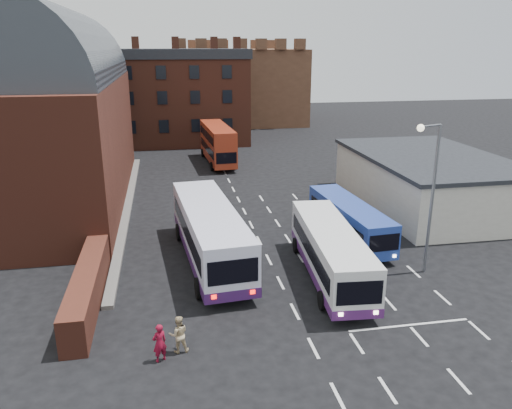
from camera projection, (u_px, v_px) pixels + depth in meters
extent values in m
plane|color=black|center=(291.00, 304.00, 25.57)|extent=(180.00, 180.00, 0.00)
cube|color=#602B1E|center=(47.00, 142.00, 41.06)|extent=(12.00, 28.00, 10.00)
cylinder|color=#1E2328|center=(39.00, 80.00, 39.54)|extent=(12.00, 26.00, 12.00)
cube|color=#602B1E|center=(88.00, 287.00, 25.42)|extent=(1.20, 10.00, 1.80)
cube|color=beige|center=(428.00, 182.00, 40.64)|extent=(10.00, 16.00, 4.00)
cube|color=#282B30|center=(431.00, 157.00, 40.00)|extent=(10.40, 16.40, 0.30)
cube|color=brown|center=(163.00, 102.00, 65.96)|extent=(22.00, 10.00, 11.00)
cube|color=brown|center=(232.00, 85.00, 86.59)|extent=(22.00, 22.00, 12.00)
cube|color=white|center=(210.00, 231.00, 29.99)|extent=(3.94, 12.82, 2.87)
cube|color=black|center=(210.00, 228.00, 29.94)|extent=(3.90, 11.63, 1.03)
cylinder|color=black|center=(179.00, 232.00, 33.76)|extent=(0.42, 1.17, 1.15)
cylinder|color=black|center=(199.00, 288.00, 25.96)|extent=(0.42, 1.17, 1.15)
cylinder|color=black|center=(221.00, 228.00, 34.48)|extent=(0.42, 1.17, 1.15)
cylinder|color=black|center=(252.00, 282.00, 26.68)|extent=(0.42, 1.17, 1.15)
cube|color=white|center=(330.00, 250.00, 27.90)|extent=(3.28, 10.96, 2.45)
cube|color=black|center=(331.00, 248.00, 27.85)|extent=(3.25, 9.77, 0.88)
cylinder|color=black|center=(370.00, 298.00, 25.14)|extent=(0.35, 1.00, 0.98)
cylinder|color=black|center=(334.00, 244.00, 32.02)|extent=(0.35, 1.00, 0.98)
cylinder|color=black|center=(322.00, 300.00, 24.90)|extent=(0.35, 1.00, 0.98)
cylinder|color=black|center=(296.00, 245.00, 31.78)|extent=(0.35, 1.00, 0.98)
cube|color=#243F9A|center=(349.00, 219.00, 33.52)|extent=(2.88, 9.68, 2.17)
cube|color=black|center=(349.00, 217.00, 33.48)|extent=(2.85, 8.48, 0.78)
cylinder|color=black|center=(385.00, 249.00, 31.31)|extent=(0.31, 0.88, 0.87)
cylinder|color=black|center=(343.00, 217.00, 37.23)|extent=(0.31, 0.88, 0.87)
cylinder|color=black|center=(353.00, 252.00, 30.79)|extent=(0.31, 0.88, 0.87)
cylinder|color=black|center=(315.00, 219.00, 36.70)|extent=(0.31, 0.88, 0.87)
cube|color=#9F311A|center=(218.00, 143.00, 55.20)|extent=(3.00, 10.63, 3.73)
cube|color=black|center=(218.00, 147.00, 55.36)|extent=(2.99, 9.44, 0.86)
cylinder|color=black|center=(234.00, 165.00, 52.94)|extent=(0.32, 0.97, 0.96)
cylinder|color=black|center=(223.00, 152.00, 59.48)|extent=(0.32, 0.97, 0.96)
cylinder|color=black|center=(212.00, 166.00, 52.40)|extent=(0.32, 0.97, 0.96)
cylinder|color=black|center=(203.00, 153.00, 58.94)|extent=(0.32, 0.97, 0.96)
cylinder|color=slate|center=(432.00, 202.00, 27.87)|extent=(0.17, 0.17, 8.61)
cylinder|color=slate|center=(431.00, 126.00, 26.19)|extent=(1.45, 0.62, 0.11)
sphere|color=#FFF2CC|center=(421.00, 128.00, 25.84)|extent=(0.39, 0.39, 0.39)
imported|color=maroon|center=(160.00, 343.00, 20.70)|extent=(0.75, 0.65, 1.72)
imported|color=tan|center=(179.00, 334.00, 21.34)|extent=(0.87, 0.70, 1.70)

